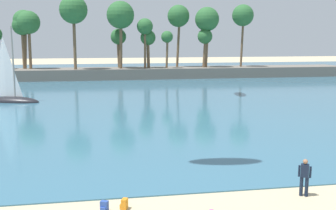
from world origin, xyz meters
TOP-DOWN VIEW (x-y plane):
  - sea at (0.00, 52.22)m, footprint 220.00×91.34m
  - palm_headland at (0.29, 57.85)m, footprint 81.21×7.07m
  - person_at_waterline at (6.60, 5.57)m, footprint 0.48×0.35m
  - backpack_near_kite at (-1.17, 5.51)m, footprint 0.35×0.36m
  - backpack_spare at (-1.97, 5.40)m, footprint 0.36×0.35m
  - sailboat_near_shore at (-11.38, 34.54)m, footprint 6.15×3.55m

SIDE VIEW (x-z plane):
  - sea at x=0.00m, z-range 0.00..0.06m
  - backpack_near_kite at x=-1.17m, z-range -0.01..0.43m
  - backpack_spare at x=-1.97m, z-range -0.01..0.43m
  - sailboat_near_shore at x=-11.38m, z-range -3.44..5.11m
  - person_at_waterline at x=6.60m, z-range 0.06..1.73m
  - palm_headland at x=0.29m, z-range -2.24..11.17m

